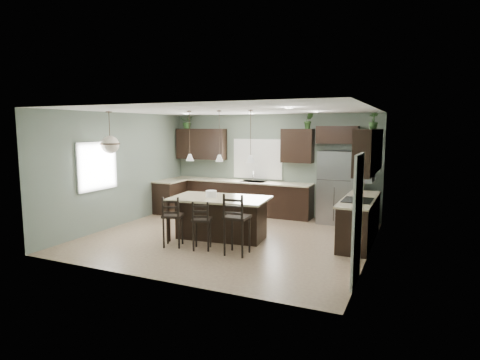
% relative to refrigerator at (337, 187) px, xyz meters
% --- Properties ---
extents(ground, '(6.00, 6.00, 0.00)m').
position_rel_refrigerator_xyz_m(ground, '(-1.92, -2.39, -0.93)').
color(ground, '#9E8466').
rests_on(ground, ground).
extents(pantry_door, '(0.04, 0.82, 2.04)m').
position_rel_refrigerator_xyz_m(pantry_door, '(1.05, -3.94, 0.09)').
color(pantry_door, white).
rests_on(pantry_door, ground).
extents(window_back, '(1.35, 0.02, 1.00)m').
position_rel_refrigerator_xyz_m(window_back, '(-2.32, 0.35, 0.62)').
color(window_back, white).
rests_on(window_back, room_shell).
extents(window_left, '(0.02, 1.10, 1.00)m').
position_rel_refrigerator_xyz_m(window_left, '(-4.91, -3.19, 0.62)').
color(window_left, white).
rests_on(window_left, room_shell).
extents(left_return_cabs, '(0.60, 0.90, 0.90)m').
position_rel_refrigerator_xyz_m(left_return_cabs, '(-4.62, -0.69, -0.48)').
color(left_return_cabs, black).
rests_on(left_return_cabs, ground).
extents(left_return_countertop, '(0.66, 0.96, 0.04)m').
position_rel_refrigerator_xyz_m(left_return_countertop, '(-4.60, -0.69, -0.01)').
color(left_return_countertop, beige).
rests_on(left_return_countertop, left_return_cabs).
extents(back_lower_cabs, '(4.20, 0.60, 0.90)m').
position_rel_refrigerator_xyz_m(back_lower_cabs, '(-2.77, 0.06, -0.48)').
color(back_lower_cabs, black).
rests_on(back_lower_cabs, ground).
extents(back_countertop, '(4.20, 0.66, 0.04)m').
position_rel_refrigerator_xyz_m(back_countertop, '(-2.77, 0.04, -0.01)').
color(back_countertop, beige).
rests_on(back_countertop, back_lower_cabs).
extents(sink_inset, '(0.70, 0.45, 0.01)m').
position_rel_refrigerator_xyz_m(sink_inset, '(-2.32, 0.04, 0.01)').
color(sink_inset, gray).
rests_on(sink_inset, back_countertop).
extents(faucet, '(0.02, 0.02, 0.28)m').
position_rel_refrigerator_xyz_m(faucet, '(-2.32, 0.01, 0.16)').
color(faucet, silver).
rests_on(faucet, back_countertop).
extents(back_upper_left, '(1.55, 0.34, 0.90)m').
position_rel_refrigerator_xyz_m(back_upper_left, '(-4.07, 0.19, 1.02)').
color(back_upper_left, black).
rests_on(back_upper_left, room_shell).
extents(back_upper_right, '(0.85, 0.34, 0.90)m').
position_rel_refrigerator_xyz_m(back_upper_right, '(-1.12, 0.19, 1.02)').
color(back_upper_right, black).
rests_on(back_upper_right, room_shell).
extents(fridge_header, '(1.05, 0.34, 0.45)m').
position_rel_refrigerator_xyz_m(fridge_header, '(-0.07, 0.19, 1.32)').
color(fridge_header, black).
rests_on(fridge_header, room_shell).
extents(right_lower_cabs, '(0.60, 2.35, 0.90)m').
position_rel_refrigerator_xyz_m(right_lower_cabs, '(0.78, -1.51, -0.48)').
color(right_lower_cabs, black).
rests_on(right_lower_cabs, ground).
extents(right_countertop, '(0.66, 2.35, 0.04)m').
position_rel_refrigerator_xyz_m(right_countertop, '(0.76, -1.51, -0.01)').
color(right_countertop, beige).
rests_on(right_countertop, right_lower_cabs).
extents(cooktop, '(0.58, 0.75, 0.02)m').
position_rel_refrigerator_xyz_m(cooktop, '(0.76, -1.79, 0.02)').
color(cooktop, black).
rests_on(cooktop, right_countertop).
extents(wall_oven_front, '(0.01, 0.72, 0.60)m').
position_rel_refrigerator_xyz_m(wall_oven_front, '(0.47, -1.79, -0.48)').
color(wall_oven_front, gray).
rests_on(wall_oven_front, right_lower_cabs).
extents(right_upper_cabs, '(0.34, 2.35, 0.90)m').
position_rel_refrigerator_xyz_m(right_upper_cabs, '(0.91, -1.51, 1.02)').
color(right_upper_cabs, black).
rests_on(right_upper_cabs, room_shell).
extents(microwave, '(0.40, 0.75, 0.40)m').
position_rel_refrigerator_xyz_m(microwave, '(0.86, -1.79, 0.62)').
color(microwave, gray).
rests_on(microwave, right_upper_cabs).
extents(refrigerator, '(0.90, 0.74, 1.85)m').
position_rel_refrigerator_xyz_m(refrigerator, '(0.00, 0.00, 0.00)').
color(refrigerator, gray).
rests_on(refrigerator, ground).
extents(kitchen_island, '(2.21, 1.40, 0.92)m').
position_rel_refrigerator_xyz_m(kitchen_island, '(-2.04, -2.57, -0.46)').
color(kitchen_island, black).
rests_on(kitchen_island, ground).
extents(serving_dish, '(0.24, 0.24, 0.14)m').
position_rel_refrigerator_xyz_m(serving_dish, '(-2.24, -2.59, 0.07)').
color(serving_dish, white).
rests_on(serving_dish, kitchen_island).
extents(bar_stool_left, '(0.50, 0.50, 1.06)m').
position_rel_refrigerator_xyz_m(bar_stool_left, '(-2.66, -3.47, -0.40)').
color(bar_stool_left, black).
rests_on(bar_stool_left, ground).
extents(bar_stool_center, '(0.48, 0.48, 1.00)m').
position_rel_refrigerator_xyz_m(bar_stool_center, '(-2.02, -3.41, -0.42)').
color(bar_stool_center, black).
rests_on(bar_stool_center, ground).
extents(bar_stool_right, '(0.46, 0.46, 1.21)m').
position_rel_refrigerator_xyz_m(bar_stool_right, '(-1.24, -3.41, -0.32)').
color(bar_stool_right, black).
rests_on(bar_stool_right, ground).
extents(pendant_left, '(0.17, 0.17, 1.10)m').
position_rel_refrigerator_xyz_m(pendant_left, '(-2.74, -2.64, 1.32)').
color(pendant_left, white).
rests_on(pendant_left, room_shell).
extents(pendant_center, '(0.17, 0.17, 1.10)m').
position_rel_refrigerator_xyz_m(pendant_center, '(-2.04, -2.57, 1.32)').
color(pendant_center, white).
rests_on(pendant_center, room_shell).
extents(pendant_right, '(0.17, 0.17, 1.10)m').
position_rel_refrigerator_xyz_m(pendant_right, '(-1.35, -2.50, 1.32)').
color(pendant_right, white).
rests_on(pendant_right, room_shell).
extents(chandelier, '(0.44, 0.44, 0.95)m').
position_rel_refrigerator_xyz_m(chandelier, '(-4.52, -3.15, 1.40)').
color(chandelier, beige).
rests_on(chandelier, room_shell).
extents(plant_back_left, '(0.39, 0.34, 0.43)m').
position_rel_refrigerator_xyz_m(plant_back_left, '(-4.52, 0.16, 1.69)').
color(plant_back_left, '#2D5726').
rests_on(plant_back_left, back_upper_left).
extents(plant_back_right, '(0.30, 0.28, 0.44)m').
position_rel_refrigerator_xyz_m(plant_back_right, '(-0.83, 0.16, 1.70)').
color(plant_back_right, '#2E5123').
rests_on(plant_back_right, back_upper_right).
extents(plant_right_wall, '(0.26, 0.26, 0.38)m').
position_rel_refrigerator_xyz_m(plant_right_wall, '(0.88, -0.62, 1.66)').
color(plant_right_wall, '#274920').
rests_on(plant_right_wall, right_upper_cabs).
extents(room_shell, '(6.00, 6.00, 6.00)m').
position_rel_refrigerator_xyz_m(room_shell, '(-1.92, -2.39, 0.77)').
color(room_shell, slate).
rests_on(room_shell, ground).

